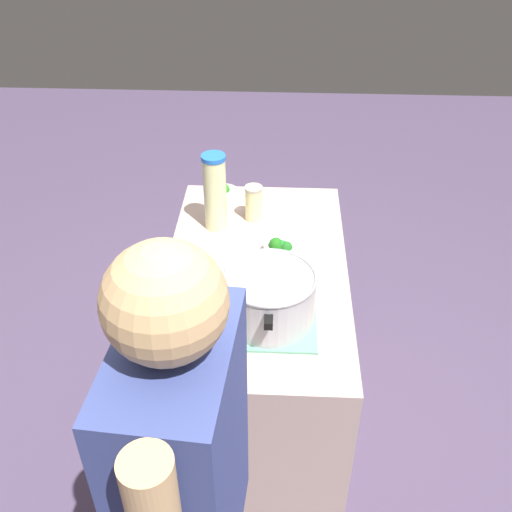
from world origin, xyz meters
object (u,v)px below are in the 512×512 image
(broccoli_bowl_center, at_px, (224,195))
(lemonade_pitcher, at_px, (215,192))
(mason_jar, at_px, (254,203))
(cooking_pot, at_px, (270,296))
(broccoli_bowl_front, at_px, (281,249))

(broccoli_bowl_center, bearing_deg, lemonade_pitcher, -3.76)
(mason_jar, bearing_deg, broccoli_bowl_center, -133.61)
(cooking_pot, height_order, broccoli_bowl_center, cooking_pot)
(cooking_pot, distance_m, broccoli_bowl_front, 0.33)
(lemonade_pitcher, bearing_deg, cooking_pot, 23.01)
(mason_jar, bearing_deg, lemonade_pitcher, -66.24)
(lemonade_pitcher, relative_size, broccoli_bowl_center, 2.65)
(broccoli_bowl_center, bearing_deg, broccoli_bowl_front, 33.43)
(broccoli_bowl_center, bearing_deg, cooking_pot, 16.49)
(lemonade_pitcher, bearing_deg, broccoli_bowl_center, 176.24)
(lemonade_pitcher, height_order, broccoli_bowl_front, lemonade_pitcher)
(broccoli_bowl_front, bearing_deg, broccoli_bowl_center, -146.57)
(lemonade_pitcher, relative_size, broccoli_bowl_front, 2.33)
(lemonade_pitcher, distance_m, broccoli_bowl_center, 0.21)
(cooking_pot, bearing_deg, broccoli_bowl_front, 174.66)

